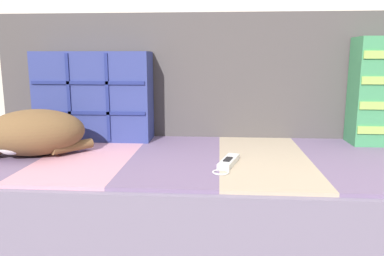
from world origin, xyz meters
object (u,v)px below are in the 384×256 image
Objects in this scene: sleeping_cat at (28,134)px; throw_pillow_quilted at (94,96)px; game_remote_near at (228,162)px; couch at (260,210)px.

throw_pillow_quilted is at bearing 61.95° from sleeping_cat.
throw_pillow_quilted reaches higher than sleeping_cat.
throw_pillow_quilted reaches higher than game_remote_near.
couch is at bearing -16.25° from throw_pillow_quilted.
throw_pillow_quilted is 0.31m from sleeping_cat.
game_remote_near is at bearing -5.94° from sleeping_cat.
game_remote_near is (0.66, -0.07, -0.07)m from sleeping_cat.
throw_pillow_quilted is 2.34× the size of game_remote_near.
couch is 11.19× the size of game_remote_near.
sleeping_cat is 0.66m from game_remote_near.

